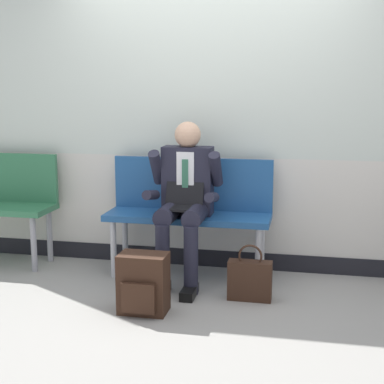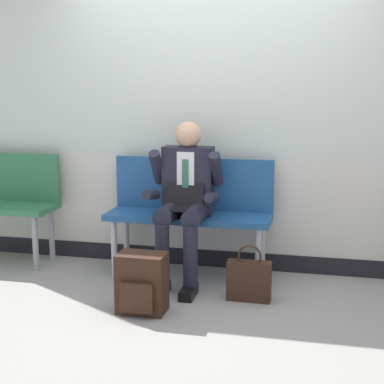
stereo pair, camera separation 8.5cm
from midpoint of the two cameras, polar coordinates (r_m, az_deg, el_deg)
ground_plane at (r=4.41m, az=1.00°, el=-10.10°), size 18.00×18.00×0.00m
station_wall at (r=4.85m, az=2.88°, el=8.93°), size 5.29×0.14×2.86m
bench_with_person at (r=4.71m, az=0.36°, el=-1.36°), size 1.34×0.42×0.97m
person_seated at (r=4.49m, az=-0.20°, el=-0.51°), size 0.57×0.70×1.28m
backpack at (r=4.02m, az=-4.44°, el=-9.12°), size 0.33×0.26×0.42m
handbag at (r=4.26m, az=6.30°, el=-8.72°), size 0.32×0.12×0.42m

